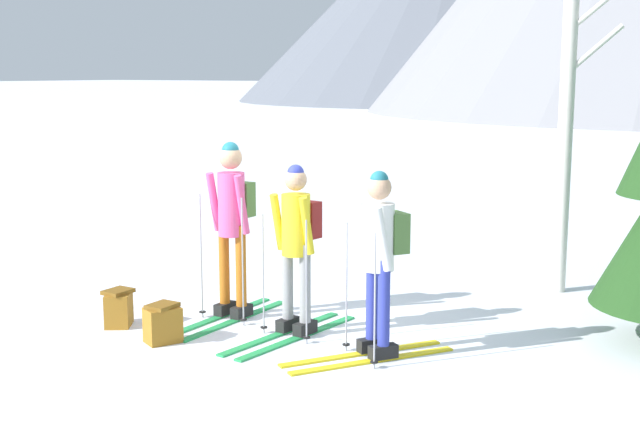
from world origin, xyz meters
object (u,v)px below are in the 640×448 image
Objects in this scene: birch_tree_slender at (570,71)px; backpack_on_snow_beside at (119,308)px; backpack_on_snow_front at (163,323)px; skier_in_white at (380,254)px; skier_in_pink at (232,218)px; skier_in_yellow at (297,240)px.

birch_tree_slender is 5.60m from backpack_on_snow_beside.
backpack_on_snow_front is at bearing -124.20° from birch_tree_slender.
skier_in_white is 2.22m from backpack_on_snow_front.
birch_tree_slender reaches higher than skier_in_pink.
birch_tree_slender is at bearing 77.50° from skier_in_white.
birch_tree_slender is at bearing 47.62° from backpack_on_snow_beside.
backpack_on_snow_beside is (-2.71, -0.53, -0.77)m from skier_in_white.
skier_in_yellow is 1.03m from skier_in_white.
skier_in_white reaches higher than backpack_on_snow_front.
skier_in_white is (1.01, -0.20, 0.02)m from skier_in_yellow.
skier_in_white is (1.90, -0.34, -0.10)m from skier_in_pink.
skier_in_pink is 0.37× the size of birch_tree_slender.
backpack_on_snow_front is (-0.05, -1.05, -0.87)m from skier_in_pink.
skier_in_white reaches higher than skier_in_yellow.
backpack_on_snow_beside is (-3.42, -3.75, -2.38)m from birch_tree_slender.
skier_in_white is at bearing 11.05° from backpack_on_snow_beside.
skier_in_white is at bearing -102.50° from birch_tree_slender.
skier_in_pink is 4.71× the size of backpack_on_snow_front.
skier_in_yellow is at bearing -9.13° from skier_in_pink.
skier_in_pink reaches higher than skier_in_white.
backpack_on_snow_front and backpack_on_snow_beside have the same top height.
backpack_on_snow_beside is at bearing 166.68° from backpack_on_snow_front.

